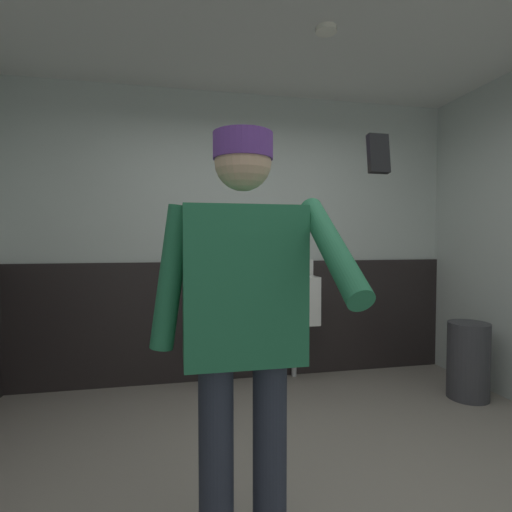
{
  "coord_description": "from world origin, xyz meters",
  "views": [
    {
      "loc": [
        -0.61,
        -1.79,
        1.34
      ],
      "look_at": [
        -0.18,
        0.32,
        1.25
      ],
      "focal_mm": 27.11,
      "sensor_mm": 36.0,
      "label": 1
    }
  ],
  "objects_px": {
    "person": "(243,314)",
    "urinal_middle": "(297,299)",
    "urinal_left": "(219,302)",
    "trash_bin": "(468,360)",
    "cell_phone": "(378,154)"
  },
  "relations": [
    {
      "from": "urinal_middle",
      "to": "person",
      "type": "relative_size",
      "value": 0.71
    },
    {
      "from": "urinal_left",
      "to": "urinal_middle",
      "type": "height_order",
      "value": "same"
    },
    {
      "from": "urinal_left",
      "to": "cell_phone",
      "type": "height_order",
      "value": "cell_phone"
    },
    {
      "from": "urinal_left",
      "to": "person",
      "type": "xyz_separation_m",
      "value": [
        -0.12,
        -2.02,
        0.27
      ]
    },
    {
      "from": "trash_bin",
      "to": "person",
      "type": "bearing_deg",
      "value": -148.85
    },
    {
      "from": "urinal_middle",
      "to": "trash_bin",
      "type": "bearing_deg",
      "value": -29.17
    },
    {
      "from": "urinal_left",
      "to": "trash_bin",
      "type": "bearing_deg",
      "value": -19.42
    },
    {
      "from": "urinal_left",
      "to": "cell_phone",
      "type": "distance_m",
      "value": 2.65
    },
    {
      "from": "person",
      "to": "urinal_middle",
      "type": "bearing_deg",
      "value": 66.78
    },
    {
      "from": "person",
      "to": "cell_phone",
      "type": "bearing_deg",
      "value": -59.45
    },
    {
      "from": "urinal_left",
      "to": "person",
      "type": "bearing_deg",
      "value": -93.28
    },
    {
      "from": "urinal_left",
      "to": "trash_bin",
      "type": "distance_m",
      "value": 2.21
    },
    {
      "from": "cell_phone",
      "to": "trash_bin",
      "type": "relative_size",
      "value": 0.17
    },
    {
      "from": "cell_phone",
      "to": "trash_bin",
      "type": "bearing_deg",
      "value": 42.87
    },
    {
      "from": "urinal_middle",
      "to": "trash_bin",
      "type": "height_order",
      "value": "urinal_middle"
    }
  ]
}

